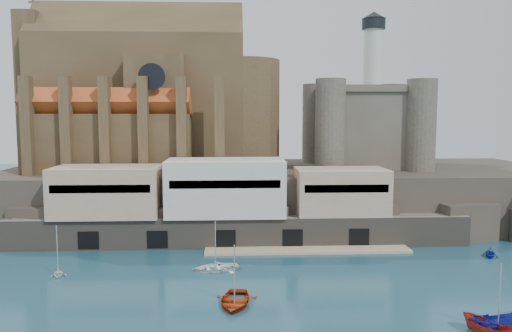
{
  "coord_description": "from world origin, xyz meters",
  "views": [
    {
      "loc": [
        -8.78,
        -52.84,
        19.97
      ],
      "look_at": [
        -4.9,
        32.0,
        11.09
      ],
      "focal_mm": 35.0,
      "sensor_mm": 36.0,
      "label": 1
    }
  ],
  "objects_px": {
    "boat_0": "(235,304)",
    "boat_2": "(498,331)",
    "church": "(151,102)",
    "castle_keep": "(364,123)"
  },
  "relations": [
    {
      "from": "castle_keep",
      "to": "boat_2",
      "type": "xyz_separation_m",
      "value": [
        -0.48,
        -50.75,
        -18.31
      ]
    },
    {
      "from": "church",
      "to": "castle_keep",
      "type": "xyz_separation_m",
      "value": [
        40.21,
        -0.78,
        -3.81
      ]
    },
    {
      "from": "boat_0",
      "to": "boat_2",
      "type": "relative_size",
      "value": 1.29
    },
    {
      "from": "church",
      "to": "castle_keep",
      "type": "bearing_deg",
      "value": -1.11
    },
    {
      "from": "castle_keep",
      "to": "boat_0",
      "type": "relative_size",
      "value": 4.46
    },
    {
      "from": "church",
      "to": "boat_0",
      "type": "relative_size",
      "value": 7.16
    },
    {
      "from": "castle_keep",
      "to": "boat_2",
      "type": "height_order",
      "value": "castle_keep"
    },
    {
      "from": "church",
      "to": "boat_0",
      "type": "xyz_separation_m",
      "value": [
        15.4,
        -43.91,
        -22.13
      ]
    },
    {
      "from": "boat_0",
      "to": "boat_2",
      "type": "height_order",
      "value": "boat_0"
    },
    {
      "from": "castle_keep",
      "to": "boat_0",
      "type": "xyz_separation_m",
      "value": [
        -24.81,
        -43.13,
        -18.31
      ]
    }
  ]
}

